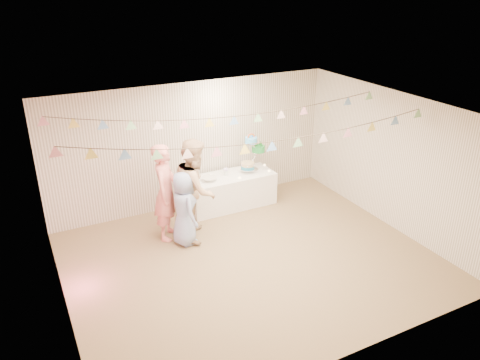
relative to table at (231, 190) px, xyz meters
name	(u,v)px	position (x,y,z in m)	size (l,w,h in m)	color
floor	(251,260)	(-0.61, -2.04, -0.34)	(6.00, 6.00, 0.00)	#7C6243
ceiling	(252,113)	(-0.61, -2.04, 2.26)	(6.00, 6.00, 0.00)	silver
back_wall	(194,145)	(-0.61, 0.46, 0.96)	(6.00, 6.00, 0.00)	silver
front_wall	(353,273)	(-0.61, -4.54, 0.96)	(6.00, 6.00, 0.00)	silver
left_wall	(54,235)	(-3.61, -2.04, 0.96)	(5.00, 5.00, 0.00)	silver
right_wall	(392,161)	(2.39, -2.04, 0.96)	(5.00, 5.00, 0.00)	silver
table	(231,190)	(0.00, 0.00, 0.00)	(1.84, 0.73, 0.69)	white
cake_stand	(253,150)	(0.55, 0.05, 0.79)	(0.69, 0.40, 0.77)	silver
cake_bottom	(248,166)	(0.40, -0.01, 0.49)	(0.31, 0.31, 0.15)	teal
cake_middle	(258,149)	(0.73, 0.14, 0.76)	(0.27, 0.27, 0.22)	green
cake_top_tier	(251,140)	(0.49, 0.02, 1.03)	(0.25, 0.25, 0.19)	#4FB4FB
platter	(209,177)	(-0.50, -0.05, 0.41)	(0.31, 0.31, 0.02)	white
posy	(226,169)	(-0.08, 0.05, 0.49)	(0.14, 0.14, 0.16)	white
person_adult_a	(166,192)	(-1.59, -0.62, 0.56)	(0.66, 0.44, 1.82)	#F2857E
person_adult_b	(196,189)	(-1.09, -0.81, 0.60)	(0.92, 0.72, 1.89)	tan
person_child	(184,208)	(-1.39, -0.97, 0.35)	(0.68, 0.44, 1.39)	#90A1CC
bunting_back	(222,112)	(-0.61, -0.94, 2.01)	(5.60, 1.10, 0.40)	pink
bunting_front	(259,135)	(-0.61, -2.24, 1.98)	(5.60, 0.90, 0.36)	#72A5E5
tealight_0	(197,185)	(-0.80, -0.15, 0.36)	(0.04, 0.04, 0.03)	#FFD88C
tealight_1	(211,175)	(-0.35, 0.18, 0.36)	(0.04, 0.04, 0.03)	#FFD88C
tealight_2	(240,178)	(0.10, -0.22, 0.36)	(0.04, 0.04, 0.03)	#FFD88C
tealight_3	(241,168)	(0.35, 0.22, 0.36)	(0.04, 0.04, 0.03)	#FFD88C
tealight_4	(269,171)	(0.82, -0.18, 0.36)	(0.04, 0.04, 0.03)	#FFD88C
tealight_5	(265,165)	(0.90, 0.15, 0.36)	(0.04, 0.04, 0.03)	#FFD88C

